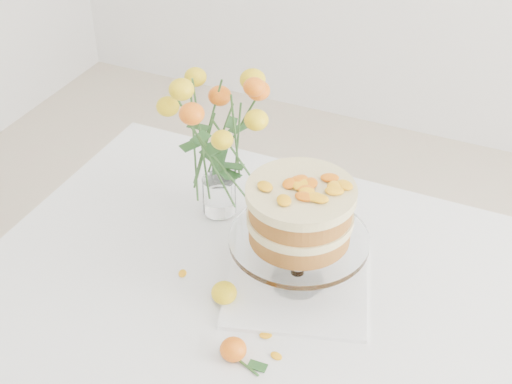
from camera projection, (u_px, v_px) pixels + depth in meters
table at (299, 320)px, 1.57m from camera, size 1.43×0.93×0.76m
napkin at (297, 283)px, 1.54m from camera, size 0.38×0.38×0.01m
cake_stand at (300, 218)px, 1.44m from camera, size 0.29×0.29×0.26m
rose_vase at (217, 130)px, 1.61m from camera, size 0.35×0.35×0.40m
loose_rose_near at (224, 293)px, 1.49m from camera, size 0.10×0.05×0.05m
loose_rose_far at (233, 350)px, 1.37m from camera, size 0.09×0.05×0.04m
stray_petal_a at (230, 307)px, 1.49m from camera, size 0.03×0.02×0.00m
stray_petal_b at (266, 336)px, 1.43m from camera, size 0.03×0.02×0.00m
stray_petal_c at (276, 356)px, 1.38m from camera, size 0.03×0.02×0.00m
stray_petal_d at (183, 274)px, 1.57m from camera, size 0.03×0.02×0.00m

